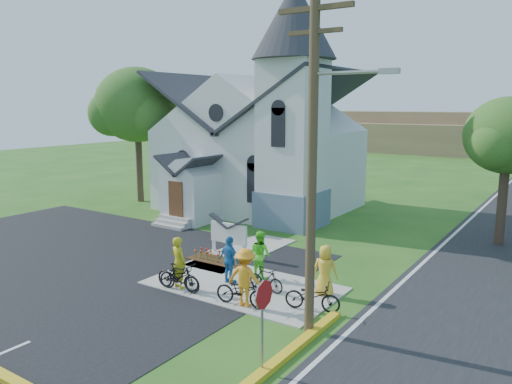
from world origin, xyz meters
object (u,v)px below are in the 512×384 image
Objects in this scene: cyclist_4 at (325,270)px; bike_4 at (312,296)px; cyclist_1 at (260,254)px; cyclist_2 at (230,260)px; stop_sign at (263,307)px; bike_1 at (179,277)px; cyclist_3 at (245,277)px; bike_0 at (179,277)px; bike_2 at (242,291)px; utility_pole at (314,151)px; cyclist_0 at (179,262)px; bike_3 at (266,279)px; church_sign at (229,234)px.

cyclist_4 reaches higher than bike_4.
cyclist_2 is (-0.58, -1.19, -0.02)m from cyclist_1.
cyclist_4 is at bearing -151.12° from cyclist_2.
stop_sign reaches higher than cyclist_1.
cyclist_3 is at bearing -95.94° from bike_1.
bike_2 is (2.71, 0.10, -0.00)m from bike_0.
stop_sign is at bearing 90.07° from cyclist_4.
cyclist_1 is at bearing 141.09° from utility_pole.
cyclist_2 is 1.00× the size of cyclist_4.
bike_2 is (-2.88, 3.10, -1.23)m from stop_sign.
bike_4 is at bearing -163.77° from cyclist_3.
bike_1 is at bearing 18.83° from cyclist_4.
stop_sign is 7.03m from cyclist_1.
utility_pole reaches higher than stop_sign.
cyclist_0 is 1.29× the size of bike_3.
bike_4 reaches higher than bike_3.
cyclist_0 is 1.05× the size of bike_4.
cyclist_2 reaches higher than bike_1.
cyclist_2 is 2.23m from bike_2.
cyclist_2 is at bearing -52.44° from church_sign.
cyclist_1 is at bearing -40.39° from bike_1.
bike_0 is at bearing 140.35° from cyclist_0.
cyclist_0 is 0.97× the size of cyclist_3.
cyclist_0 is 5.11m from bike_4.
bike_3 is (3.73, -2.74, -0.53)m from church_sign.
bike_2 is at bearing -174.09° from bike_3.
stop_sign is 1.30× the size of bike_0.
cyclist_1 reaches higher than bike_4.
cyclist_1 is at bearing 47.28° from bike_4.
bike_4 is at bearing 115.86° from utility_pole.
cyclist_0 is at bearing -78.13° from church_sign.
bike_1 is 1.98m from cyclist_2.
cyclist_3 reaches higher than bike_1.
cyclist_3 is at bearing -170.20° from bike_3.
bike_1 is 1.10× the size of bike_3.
bike_3 is at bearing -67.76° from bike_1.
cyclist_0 reaches higher than cyclist_4.
stop_sign is at bearing -127.99° from bike_1.
cyclist_0 reaches higher than bike_4.
cyclist_0 is 2.91m from bike_2.
cyclist_1 is at bearing -115.04° from cyclist_0.
bike_2 is at bearing -97.47° from bike_1.
bike_2 is 1.28× the size of bike_3.
bike_2 is at bearing 171.84° from utility_pole.
cyclist_2 reaches higher than cyclist_4.
stop_sign reaches higher than cyclist_2.
church_sign is 0.89× the size of stop_sign.
stop_sign reaches higher than bike_4.
stop_sign is at bearing 176.06° from bike_4.
bike_0 is 1.04× the size of cyclist_1.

